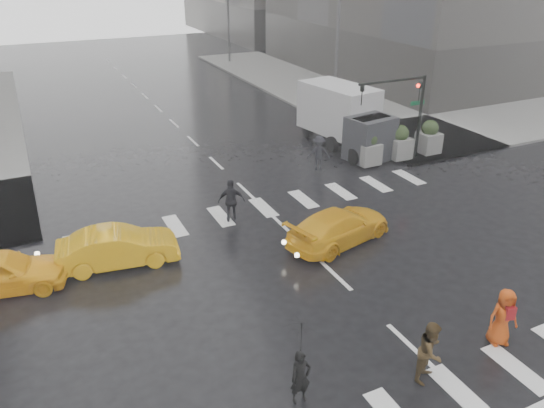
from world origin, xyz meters
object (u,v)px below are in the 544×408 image
traffic_signal_pole (406,102)px  taxi_mid (118,247)px  box_truck (346,117)px  pedestrian_orange (503,317)px  pedestrian_brown (431,351)px  taxi_front (0,272)px

traffic_signal_pole → taxi_mid: (-15.61, -4.01, -2.53)m
box_truck → pedestrian_orange: bearing=-117.1°
pedestrian_orange → box_truck: (5.13, 16.12, 0.93)m
pedestrian_brown → pedestrian_orange: pedestrian_orange is taller
pedestrian_brown → taxi_mid: bearing=96.1°
pedestrian_orange → taxi_front: 15.64m
box_truck → pedestrian_brown: bearing=-125.3°
pedestrian_orange → pedestrian_brown: bearing=-158.7°
pedestrian_orange → taxi_mid: (-8.98, 8.98, -0.20)m
taxi_mid → traffic_signal_pole: bearing=-68.1°
pedestrian_brown → box_truck: box_truck is taller
traffic_signal_pole → box_truck: (-1.51, 3.13, -1.40)m
traffic_signal_pole → pedestrian_brown: bearing=-125.5°
pedestrian_orange → taxi_front: size_ratio=0.43×
taxi_mid → box_truck: box_truck is taller
traffic_signal_pole → pedestrian_brown: size_ratio=2.56×
pedestrian_brown → traffic_signal_pole: bearing=26.7°
traffic_signal_pole → taxi_front: size_ratio=1.08×
taxi_mid → taxi_front: bearing=97.1°
pedestrian_brown → taxi_front: pedestrian_brown is taller
taxi_front → taxi_mid: size_ratio=0.99×
pedestrian_brown → pedestrian_orange: (2.78, 0.22, 0.01)m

